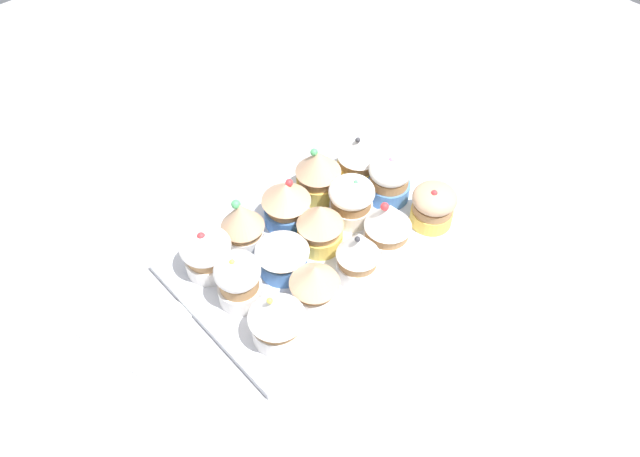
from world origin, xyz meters
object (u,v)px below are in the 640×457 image
cupcake_5 (388,177)px  cupcake_7 (318,225)px  cupcake_10 (433,205)px  cupcake_13 (315,283)px  cupcake_8 (281,250)px  cupcake_1 (318,173)px  cupcake_6 (351,200)px  cupcake_14 (277,317)px  cupcake_2 (286,203)px  cupcake_11 (388,225)px  baking_tray (320,246)px  cupcake_12 (356,256)px  napkin (123,315)px  cupcake_4 (206,253)px  cupcake_0 (359,157)px  cupcake_3 (242,224)px  cupcake_9 (236,277)px

cupcake_5 → cupcake_7: size_ratio=1.03×
cupcake_10 → cupcake_13: 20.32cm
cupcake_8 → cupcake_1: bearing=-151.5°
cupcake_5 → cupcake_8: size_ratio=1.08×
cupcake_6 → cupcake_14: 20.87cm
cupcake_1 → cupcake_5: 9.65cm
cupcake_2 → cupcake_5: size_ratio=1.01×
cupcake_2 → cupcake_11: cupcake_11 is taller
baking_tray → cupcake_12: (0.36, 6.89, 4.68)cm
cupcake_1 → cupcake_5: (-6.87, 6.77, -0.40)cm
baking_tray → napkin: (24.88, -8.32, -0.30)cm
cupcake_1 → cupcake_11: 12.95cm
baking_tray → cupcake_13: 9.92cm
cupcake_10 → cupcake_12: size_ratio=0.78×
cupcake_4 → cupcake_10: size_ratio=1.02×
cupcake_0 → cupcake_1: size_ratio=0.90×
cupcake_2 → cupcake_3: (6.58, -0.91, 0.14)cm
cupcake_0 → cupcake_2: 13.51cm
cupcake_13 → napkin: bearing=-38.4°
cupcake_6 → napkin: bearing=-13.7°
cupcake_0 → cupcake_9: cupcake_9 is taller
cupcake_3 → cupcake_14: bearing=67.5°
cupcake_5 → cupcake_7: cupcake_5 is taller
cupcake_12 → cupcake_13: bearing=-6.0°
cupcake_14 → cupcake_10: bearing=179.9°
baking_tray → cupcake_6: cupcake_6 is taller
cupcake_9 → napkin: 15.07cm
cupcake_12 → cupcake_0: bearing=-135.8°
baking_tray → cupcake_4: cupcake_4 is taller
cupcake_1 → napkin: 31.29cm
baking_tray → cupcake_3: cupcake_3 is taller
cupcake_9 → cupcake_4: bearing=-87.6°
cupcake_2 → cupcake_14: 17.93cm
cupcake_12 → cupcake_5: bearing=-151.8°
cupcake_5 → napkin: bearing=-12.1°
cupcake_7 → napkin: cupcake_7 is taller
cupcake_13 → cupcake_2: bearing=-115.8°
cupcake_12 → cupcake_13: size_ratio=1.24×
cupcake_3 → cupcake_8: (-0.97, 6.45, -0.24)cm
cupcake_2 → cupcake_13: (5.83, 12.08, -0.18)cm
cupcake_3 → cupcake_10: cupcake_3 is taller
cupcake_0 → cupcake_2: cupcake_2 is taller
napkin → cupcake_9: bearing=146.3°
cupcake_12 → cupcake_2: bearing=-88.5°
cupcake_3 → cupcake_11: bearing=136.8°
cupcake_3 → cupcake_12: 15.29cm
cupcake_4 → cupcake_5: bearing=166.9°
baking_tray → cupcake_2: size_ratio=5.04×
baking_tray → cupcake_9: 13.78cm
cupcake_13 → cupcake_6: bearing=-151.5°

